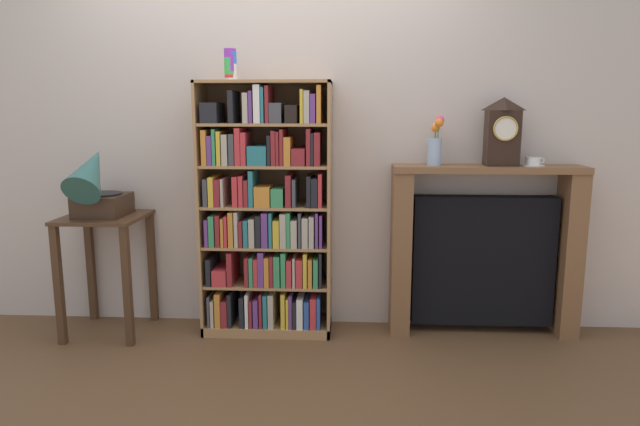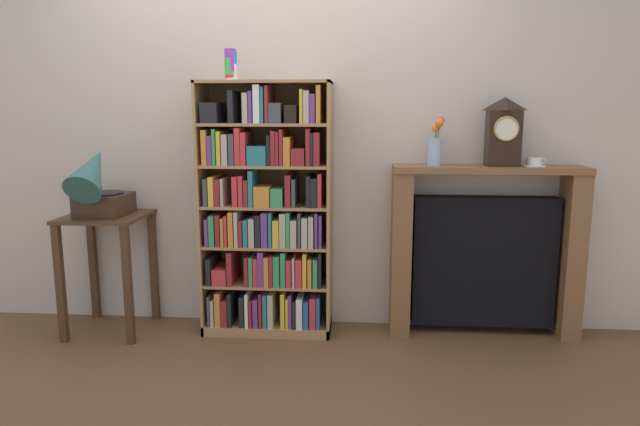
% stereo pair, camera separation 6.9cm
% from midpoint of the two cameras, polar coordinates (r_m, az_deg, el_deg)
% --- Properties ---
extents(ground_plane, '(8.10, 6.40, 0.02)m').
position_cam_midpoint_polar(ground_plane, '(3.67, -6.02, -12.42)').
color(ground_plane, brown).
extents(wall_back, '(5.10, 0.08, 2.60)m').
position_cam_midpoint_polar(wall_back, '(3.68, -2.85, 8.65)').
color(wall_back, beige).
rests_on(wall_back, ground).
extents(bookshelf, '(0.81, 0.33, 1.58)m').
position_cam_midpoint_polar(bookshelf, '(3.55, -5.99, -0.55)').
color(bookshelf, '#A87A4C').
rests_on(bookshelf, ground).
extents(cup_stack, '(0.07, 0.07, 0.19)m').
position_cam_midpoint_polar(cup_stack, '(3.54, -9.61, 14.56)').
color(cup_stack, white).
rests_on(cup_stack, bookshelf).
extents(side_table_left, '(0.49, 0.49, 0.76)m').
position_cam_midpoint_polar(side_table_left, '(3.82, -21.31, -3.33)').
color(side_table_left, '#472D1C').
rests_on(side_table_left, ground).
extents(gramophone, '(0.28, 0.50, 0.49)m').
position_cam_midpoint_polar(gramophone, '(3.68, -22.23, 2.63)').
color(gramophone, '#382316').
rests_on(gramophone, side_table_left).
extents(fireplace_mantel, '(1.17, 0.25, 1.07)m').
position_cam_midpoint_polar(fireplace_mantel, '(3.71, 15.67, -3.78)').
color(fireplace_mantel, brown).
rests_on(fireplace_mantel, ground).
extents(mantel_clock, '(0.19, 0.14, 0.41)m').
position_cam_midpoint_polar(mantel_clock, '(3.60, 17.44, 7.85)').
color(mantel_clock, black).
rests_on(mantel_clock, fireplace_mantel).
extents(flower_vase, '(0.09, 0.16, 0.30)m').
position_cam_midpoint_polar(flower_vase, '(3.53, 11.04, 6.87)').
color(flower_vase, '#99B2D1').
rests_on(flower_vase, fireplace_mantel).
extents(teacup_with_saucer, '(0.14, 0.14, 0.05)m').
position_cam_midpoint_polar(teacup_with_saucer, '(3.66, 20.21, 4.86)').
color(teacup_with_saucer, white).
rests_on(teacup_with_saucer, fireplace_mantel).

